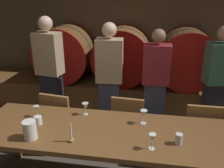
{
  "coord_description": "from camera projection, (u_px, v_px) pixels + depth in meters",
  "views": [
    {
      "loc": [
        0.45,
        -1.66,
        2.11
      ],
      "look_at": [
        0.06,
        0.78,
        1.12
      ],
      "focal_mm": 38.14,
      "sensor_mm": 36.0,
      "label": 1
    }
  ],
  "objects": [
    {
      "name": "wine_barrel_left",
      "position": [
        65.0,
        53.0,
        4.47
      ],
      "size": [
        1.01,
        0.83,
        1.01
      ],
      "color": "brown",
      "rests_on": "barrel_shelf"
    },
    {
      "name": "dining_table",
      "position": [
        120.0,
        137.0,
        2.42
      ],
      "size": [
        2.98,
        0.83,
        0.77
      ],
      "color": "brown",
      "rests_on": "ground"
    },
    {
      "name": "pitcher",
      "position": [
        30.0,
        130.0,
        2.25
      ],
      "size": [
        0.13,
        0.13,
        0.18
      ],
      "color": "white",
      "rests_on": "dining_table"
    },
    {
      "name": "wine_barrel_center",
      "position": [
        123.0,
        55.0,
        4.31
      ],
      "size": [
        1.01,
        0.83,
        1.01
      ],
      "color": "brown",
      "rests_on": "barrel_shelf"
    },
    {
      "name": "guest_center_left",
      "position": [
        109.0,
        79.0,
        3.5
      ],
      "size": [
        0.39,
        0.26,
        1.69
      ],
      "rotation": [
        0.0,
        0.0,
        3.2
      ],
      "color": "#33384C",
      "rests_on": "ground"
    },
    {
      "name": "cup_far_left",
      "position": [
        38.0,
        120.0,
        2.51
      ],
      "size": [
        0.08,
        0.08,
        0.09
      ],
      "primitive_type": "cylinder",
      "color": "white",
      "rests_on": "dining_table"
    },
    {
      "name": "back_wall",
      "position": [
        127.0,
        23.0,
        4.62
      ],
      "size": [
        6.2,
        0.24,
        3.0
      ],
      "primitive_type": "cube",
      "color": "brown",
      "rests_on": "ground"
    },
    {
      "name": "chair_center",
      "position": [
        128.0,
        122.0,
        3.11
      ],
      "size": [
        0.43,
        0.43,
        0.88
      ],
      "rotation": [
        0.0,
        0.0,
        3.07
      ],
      "color": "olive",
      "rests_on": "ground"
    },
    {
      "name": "guest_far_right",
      "position": [
        217.0,
        84.0,
        3.34
      ],
      "size": [
        0.42,
        0.31,
        1.68
      ],
      "rotation": [
        0.0,
        0.0,
        3.33
      ],
      "color": "black",
      "rests_on": "ground"
    },
    {
      "name": "wine_glass_far_right",
      "position": [
        152.0,
        138.0,
        2.09
      ],
      "size": [
        0.07,
        0.07,
        0.15
      ],
      "color": "silver",
      "rests_on": "dining_table"
    },
    {
      "name": "barrel_shelf",
      "position": [
        123.0,
        93.0,
        4.58
      ],
      "size": [
        5.58,
        0.9,
        0.49
      ],
      "primitive_type": "cube",
      "color": "brown",
      "rests_on": "ground"
    },
    {
      "name": "candle_center",
      "position": [
        71.0,
        136.0,
        2.21
      ],
      "size": [
        0.05,
        0.05,
        0.21
      ],
      "color": "olive",
      "rests_on": "dining_table"
    },
    {
      "name": "guest_far_left",
      "position": [
        50.0,
        74.0,
        3.63
      ],
      "size": [
        0.41,
        0.3,
        1.76
      ],
      "rotation": [
        0.0,
        0.0,
        2.98
      ],
      "color": "black",
      "rests_on": "ground"
    },
    {
      "name": "chair_left",
      "position": [
        60.0,
        119.0,
        3.19
      ],
      "size": [
        0.45,
        0.45,
        0.88
      ],
      "rotation": [
        0.0,
        0.0,
        3.01
      ],
      "color": "olive",
      "rests_on": "ground"
    },
    {
      "name": "cup_center_left",
      "position": [
        179.0,
        139.0,
        2.19
      ],
      "size": [
        0.07,
        0.07,
        0.11
      ],
      "primitive_type": "cylinder",
      "color": "silver",
      "rests_on": "dining_table"
    },
    {
      "name": "guest_center_right",
      "position": [
        155.0,
        84.0,
        3.47
      ],
      "size": [
        0.38,
        0.24,
        1.61
      ],
      "rotation": [
        0.0,
        0.0,
        3.13
      ],
      "color": "#33384C",
      "rests_on": "ground"
    },
    {
      "name": "wine_glass_far_left",
      "position": [
        36.0,
        109.0,
        2.64
      ],
      "size": [
        0.07,
        0.07,
        0.13
      ],
      "color": "silver",
      "rests_on": "dining_table"
    },
    {
      "name": "wine_glass_center_right",
      "position": [
        144.0,
        114.0,
        2.5
      ],
      "size": [
        0.07,
        0.07,
        0.16
      ],
      "color": "white",
      "rests_on": "dining_table"
    },
    {
      "name": "chair_right",
      "position": [
        200.0,
        131.0,
        2.92
      ],
      "size": [
        0.4,
        0.4,
        0.88
      ],
      "rotation": [
        0.0,
        0.0,
        3.14
      ],
      "color": "olive",
      "rests_on": "ground"
    },
    {
      "name": "wine_glass_center_left",
      "position": [
        85.0,
        107.0,
        2.68
      ],
      "size": [
        0.07,
        0.07,
        0.14
      ],
      "color": "silver",
      "rests_on": "dining_table"
    },
    {
      "name": "wine_barrel_right",
      "position": [
        186.0,
        58.0,
        4.14
      ],
      "size": [
        1.01,
        0.83,
        1.01
      ],
      "color": "#513319",
      "rests_on": "barrel_shelf"
    }
  ]
}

